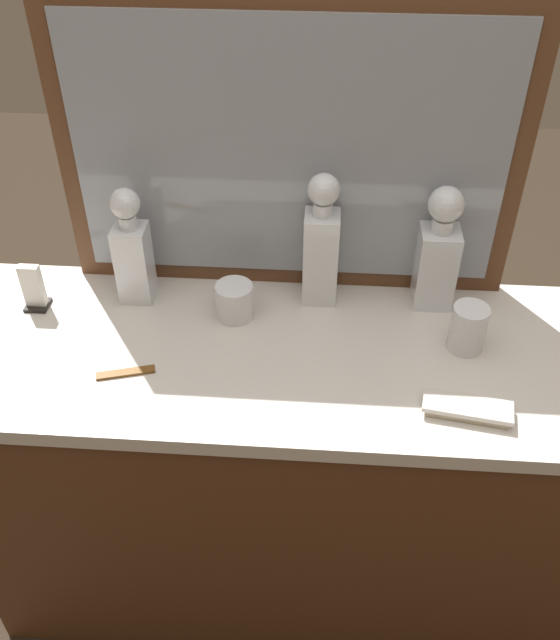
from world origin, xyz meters
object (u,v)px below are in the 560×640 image
Objects in this scene: crystal_decanter_far_right at (133,256)px; tortoiseshell_comb at (126,373)px; crystal_tumbler_left at (235,302)px; silver_brush_far_left at (467,409)px; crystal_decanter_far_left at (437,258)px; crystal_decanter_right at (321,251)px; napkin_holder at (34,290)px; crystal_tumbler_far_right at (468,330)px.

tortoiseshell_comb is (0.03, -0.25, -0.11)m from crystal_decanter_far_right.
crystal_decanter_far_right reaches higher than tortoiseshell_comb.
crystal_tumbler_left reaches higher than silver_brush_far_left.
crystal_tumbler_left is (-0.44, -0.08, -0.08)m from crystal_decanter_far_left.
silver_brush_far_left reaches higher than tortoiseshell_comb.
crystal_decanter_right is 0.22m from crystal_tumbler_left.
crystal_decanter_far_left is 0.89m from napkin_holder.
crystal_tumbler_far_right is at bearing 10.75° from tortoiseshell_comb.
crystal_tumbler_far_right is 0.20m from silver_brush_far_left.
crystal_decanter_far_left reaches higher than tortoiseshell_comb.
crystal_decanter_far_left is 2.79× the size of crystal_tumbler_far_right.
crystal_tumbler_left is (-0.18, -0.08, -0.09)m from crystal_decanter_right.
crystal_tumbler_left is 0.75× the size of napkin_holder.
crystal_decanter_right is 3.00× the size of crystal_tumbler_far_right.
crystal_decanter_right is 0.41m from crystal_decanter_far_right.
crystal_decanter_right is at bearing 36.58° from tortoiseshell_comb.
crystal_decanter_right is 0.35m from crystal_tumbler_far_right.
crystal_decanter_far_right is at bearing -176.17° from crystal_decanter_right.
crystal_decanter_far_left is (0.66, 0.03, 0.01)m from crystal_decanter_far_right.
tortoiseshell_comb is 1.07× the size of napkin_holder.
silver_brush_far_left is at bearing -29.07° from crystal_tumbler_left.
tortoiseshell_comb is at bearing -143.42° from crystal_decanter_right.
crystal_decanter_far_left reaches higher than crystal_tumbler_far_right.
crystal_decanter_far_left is at bearing 0.74° from crystal_decanter_right.
crystal_tumbler_left is (0.23, -0.05, -0.07)m from crystal_decanter_far_right.
silver_brush_far_left is (0.70, -0.32, -0.10)m from crystal_decanter_far_right.
crystal_tumbler_far_right is at bearing -8.15° from crystal_tumbler_left.
napkin_holder is at bearing -179.95° from crystal_tumbler_left.
crystal_decanter_far_left is 0.18m from crystal_tumbler_far_right.
crystal_tumbler_far_right is 0.94× the size of napkin_holder.
crystal_decanter_right is 0.46m from silver_brush_far_left.
crystal_decanter_far_left reaches higher than crystal_decanter_far_right.
silver_brush_far_left is 0.96m from napkin_holder.
crystal_decanter_right is at bearing 130.04° from silver_brush_far_left.
crystal_tumbler_left is at bearing -13.24° from crystal_decanter_far_right.
crystal_decanter_far_right is 0.28m from tortoiseshell_comb.
crystal_decanter_right is 0.64m from napkin_holder.
crystal_decanter_right is 2.82× the size of napkin_holder.
crystal_tumbler_far_right is at bearing -26.13° from crystal_decanter_right.
crystal_decanter_right reaches higher than crystal_tumbler_far_right.
crystal_tumbler_far_right is at bearing -4.27° from napkin_holder.
napkin_holder reaches higher than tortoiseshell_comb.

